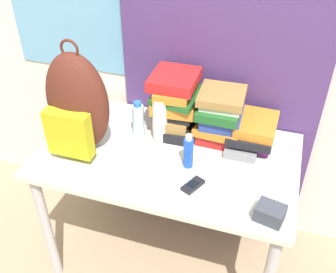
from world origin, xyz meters
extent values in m
cube|color=silver|center=(0.00, 0.80, 1.25)|extent=(6.00, 0.05, 2.50)
cube|color=#66A3C6|center=(-0.48, 0.77, 1.30)|extent=(1.10, 0.01, 0.80)
cube|color=#4C336B|center=(0.15, 0.75, 1.25)|extent=(1.02, 0.04, 2.50)
cube|color=beige|center=(0.00, 0.36, 0.73)|extent=(1.21, 0.72, 0.03)
cylinder|color=#B2B2B7|center=(-0.55, 0.06, 0.36)|extent=(0.05, 0.05, 0.72)
cylinder|color=#B2B2B7|center=(-0.55, 0.66, 0.36)|extent=(0.05, 0.05, 0.72)
cylinder|color=#B2B2B7|center=(0.55, 0.66, 0.36)|extent=(0.05, 0.05, 0.72)
ellipsoid|color=#512319|center=(-0.40, 0.29, 0.99)|extent=(0.30, 0.18, 0.49)
cube|color=#B2AD19|center=(-0.40, 0.18, 0.90)|extent=(0.21, 0.06, 0.22)
torus|color=#512319|center=(-0.40, 0.29, 1.25)|extent=(0.09, 0.01, 0.09)
cube|color=black|center=(-0.02, 0.56, 0.78)|extent=(0.17, 0.27, 0.05)
cube|color=olive|center=(-0.03, 0.57, 0.83)|extent=(0.18, 0.27, 0.05)
cube|color=black|center=(-0.02, 0.56, 0.87)|extent=(0.19, 0.21, 0.03)
cube|color=orange|center=(-0.03, 0.57, 0.91)|extent=(0.23, 0.27, 0.05)
cube|color=#1E5623|center=(-0.02, 0.57, 0.95)|extent=(0.23, 0.27, 0.03)
cube|color=orange|center=(-0.03, 0.56, 0.99)|extent=(0.18, 0.27, 0.04)
cube|color=red|center=(-0.03, 0.56, 1.03)|extent=(0.22, 0.24, 0.05)
cube|color=red|center=(0.19, 0.56, 0.78)|extent=(0.17, 0.21, 0.06)
cube|color=orange|center=(0.20, 0.57, 0.82)|extent=(0.23, 0.27, 0.04)
cube|color=navy|center=(0.21, 0.57, 0.87)|extent=(0.19, 0.23, 0.06)
cube|color=#1E5623|center=(0.20, 0.56, 0.92)|extent=(0.20, 0.24, 0.04)
cube|color=silver|center=(0.20, 0.57, 0.95)|extent=(0.19, 0.21, 0.02)
cube|color=olive|center=(0.20, 0.56, 0.99)|extent=(0.22, 0.22, 0.04)
cube|color=#6B2370|center=(0.37, 0.57, 0.77)|extent=(0.18, 0.22, 0.05)
cube|color=black|center=(0.35, 0.57, 0.82)|extent=(0.21, 0.28, 0.04)
cube|color=orange|center=(0.37, 0.56, 0.86)|extent=(0.19, 0.24, 0.05)
cylinder|color=silver|center=(-0.18, 0.45, 0.83)|extent=(0.06, 0.06, 0.17)
cylinder|color=#286BB7|center=(-0.18, 0.45, 0.93)|extent=(0.04, 0.04, 0.02)
cylinder|color=white|center=(-0.07, 0.46, 0.86)|extent=(0.07, 0.07, 0.23)
cylinder|color=black|center=(-0.07, 0.46, 0.99)|extent=(0.05, 0.05, 0.02)
cylinder|color=blue|center=(0.11, 0.30, 0.82)|extent=(0.05, 0.05, 0.15)
cylinder|color=white|center=(0.11, 0.30, 0.91)|extent=(0.03, 0.03, 0.02)
cube|color=black|center=(0.17, 0.18, 0.76)|extent=(0.09, 0.12, 0.02)
cube|color=black|center=(0.17, 0.18, 0.77)|extent=(0.05, 0.06, 0.00)
cube|color=gray|center=(0.33, 0.43, 0.77)|extent=(0.15, 0.06, 0.04)
cube|color=#383D47|center=(0.50, 0.09, 0.78)|extent=(0.12, 0.11, 0.07)
camera|label=1|loc=(0.45, -1.02, 1.91)|focal=42.00mm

